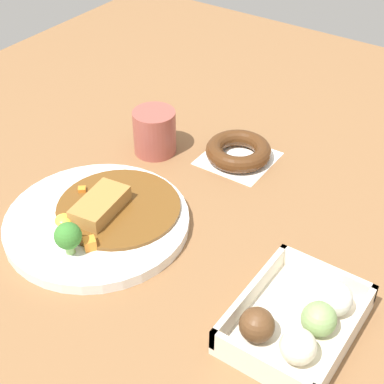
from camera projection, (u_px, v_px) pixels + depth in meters
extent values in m
plane|color=brown|center=(222.00, 230.00, 0.91)|extent=(1.60, 1.60, 0.00)
cylinder|color=white|center=(97.00, 222.00, 0.91)|extent=(0.29, 0.29, 0.02)
cylinder|color=brown|center=(119.00, 207.00, 0.92)|extent=(0.20, 0.20, 0.01)
cube|color=#A87538|center=(100.00, 205.00, 0.90)|extent=(0.10, 0.07, 0.02)
cylinder|color=white|center=(65.00, 225.00, 0.88)|extent=(0.06, 0.06, 0.00)
ellipsoid|color=yellow|center=(64.00, 220.00, 0.88)|extent=(0.03, 0.03, 0.01)
cylinder|color=#8CB766|center=(70.00, 248.00, 0.84)|extent=(0.01, 0.01, 0.02)
sphere|color=#387A2D|center=(68.00, 236.00, 0.82)|extent=(0.04, 0.04, 0.04)
cube|color=orange|center=(90.00, 244.00, 0.84)|extent=(0.02, 0.02, 0.02)
cube|color=orange|center=(82.00, 191.00, 0.95)|extent=(0.02, 0.02, 0.01)
cube|color=beige|center=(294.00, 327.00, 0.75)|extent=(0.19, 0.14, 0.01)
cube|color=beige|center=(261.00, 365.00, 0.68)|extent=(0.01, 0.14, 0.03)
cube|color=beige|center=(326.00, 274.00, 0.80)|extent=(0.01, 0.14, 0.03)
cube|color=beige|center=(346.00, 340.00, 0.71)|extent=(0.19, 0.01, 0.03)
cube|color=beige|center=(251.00, 293.00, 0.77)|extent=(0.19, 0.01, 0.03)
sphere|color=#EFE5C6|center=(298.00, 347.00, 0.69)|extent=(0.05, 0.05, 0.05)
sphere|color=#84A860|center=(319.00, 319.00, 0.72)|extent=(0.05, 0.05, 0.05)
sphere|color=silver|center=(335.00, 299.00, 0.75)|extent=(0.05, 0.05, 0.05)
sphere|color=brown|center=(257.00, 325.00, 0.72)|extent=(0.05, 0.05, 0.05)
cube|color=white|center=(238.00, 158.00, 1.06)|extent=(0.13, 0.13, 0.00)
torus|color=#4C2B14|center=(238.00, 151.00, 1.05)|extent=(0.12, 0.12, 0.03)
cylinder|color=#9E4C42|center=(155.00, 132.00, 1.06)|extent=(0.08, 0.08, 0.08)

